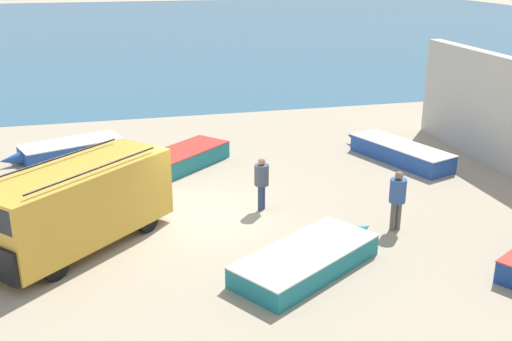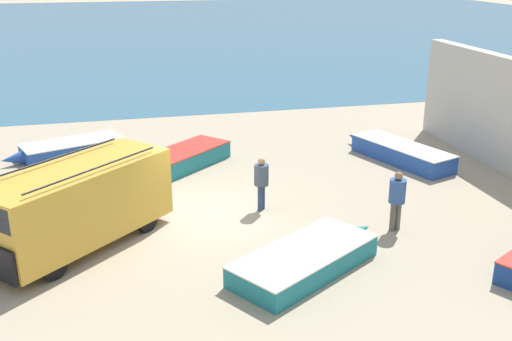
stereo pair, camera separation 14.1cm
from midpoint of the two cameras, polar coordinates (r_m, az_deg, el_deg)
The scene contains 9 objects.
ground_plane at distance 17.77m, azimuth -4.53°, elevation -4.44°, with size 200.00×200.00×0.00m, color tan.
sea_water at distance 68.47m, azimuth -11.69°, elevation 13.25°, with size 120.00×80.00×0.01m, color #33607A.
parked_van at distance 16.22m, azimuth -16.38°, elevation -3.01°, with size 5.06×4.88×2.33m.
fishing_rowboat_0 at distance 24.07m, azimuth -17.21°, elevation 1.99°, with size 4.57×2.71×0.57m.
fishing_rowboat_1 at distance 14.87m, azimuth 5.22°, elevation -8.35°, with size 4.58×3.50×0.56m.
fishing_rowboat_2 at distance 23.13m, azimuth 13.53°, elevation 1.75°, with size 2.62×5.08×0.67m.
fishing_rowboat_4 at distance 22.20m, azimuth -6.19°, elevation 1.40°, with size 3.75×3.48×0.64m.
fisherman_0 at distance 16.97m, azimuth 13.52°, elevation -2.35°, with size 0.46×0.46×1.74m.
fisherman_1 at distance 17.86m, azimuth 0.74°, elevation -0.82°, with size 0.44×0.44×1.66m.
Camera 2 is at (-2.33, -16.06, 7.26)m, focal length 42.00 mm.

